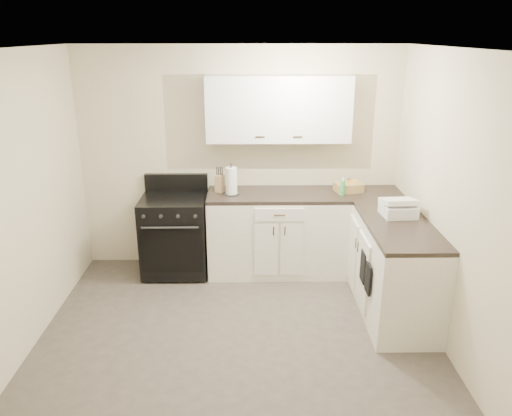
{
  "coord_description": "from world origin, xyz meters",
  "views": [
    {
      "loc": [
        0.11,
        -3.73,
        2.61
      ],
      "look_at": [
        0.17,
        0.85,
        1.0
      ],
      "focal_mm": 35.0,
      "sensor_mm": 36.0,
      "label": 1
    }
  ],
  "objects_px": {
    "paper_towel": "(231,181)",
    "wicker_basket": "(348,187)",
    "stove": "(175,235)",
    "countertop_grill": "(398,210)",
    "knife_block": "(220,183)"
  },
  "relations": [
    {
      "from": "knife_block",
      "to": "stove",
      "type": "bearing_deg",
      "value": -146.99
    },
    {
      "from": "paper_towel",
      "to": "wicker_basket",
      "type": "height_order",
      "value": "paper_towel"
    },
    {
      "from": "knife_block",
      "to": "countertop_grill",
      "type": "bearing_deg",
      "value": 0.71
    },
    {
      "from": "wicker_basket",
      "to": "countertop_grill",
      "type": "bearing_deg",
      "value": -66.71
    },
    {
      "from": "paper_towel",
      "to": "countertop_grill",
      "type": "bearing_deg",
      "value": -23.06
    },
    {
      "from": "stove",
      "to": "paper_towel",
      "type": "relative_size",
      "value": 2.9
    },
    {
      "from": "wicker_basket",
      "to": "countertop_grill",
      "type": "relative_size",
      "value": 0.96
    },
    {
      "from": "stove",
      "to": "wicker_basket",
      "type": "relative_size",
      "value": 2.96
    },
    {
      "from": "stove",
      "to": "knife_block",
      "type": "xyz_separation_m",
      "value": [
        0.51,
        0.08,
        0.58
      ]
    },
    {
      "from": "paper_towel",
      "to": "countertop_grill",
      "type": "distance_m",
      "value": 1.77
    },
    {
      "from": "paper_towel",
      "to": "knife_block",
      "type": "bearing_deg",
      "value": 147.54
    },
    {
      "from": "wicker_basket",
      "to": "countertop_grill",
      "type": "xyz_separation_m",
      "value": [
        0.33,
        -0.78,
        0.01
      ]
    },
    {
      "from": "knife_block",
      "to": "wicker_basket",
      "type": "relative_size",
      "value": 0.67
    },
    {
      "from": "stove",
      "to": "wicker_basket",
      "type": "distance_m",
      "value": 2.01
    },
    {
      "from": "stove",
      "to": "wicker_basket",
      "type": "height_order",
      "value": "wicker_basket"
    }
  ]
}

